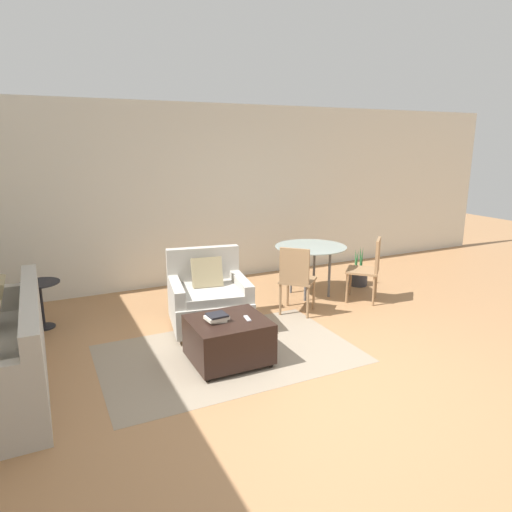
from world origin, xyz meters
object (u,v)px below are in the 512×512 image
at_px(ottoman, 228,339).
at_px(side_table, 41,296).
at_px(armchair, 209,299).
at_px(book_stack, 217,317).
at_px(dining_table, 311,252).
at_px(dining_chair_near_left, 296,276).
at_px(dining_chair_near_right, 369,265).
at_px(tv_remote_primary, 247,318).
at_px(potted_plant_small, 358,275).

height_order(ottoman, side_table, side_table).
relative_size(armchair, book_stack, 4.47).
bearing_deg(dining_table, dining_chair_near_left, -135.00).
xyz_separation_m(armchair, dining_table, (1.73, 0.47, 0.29)).
relative_size(book_stack, dining_chair_near_right, 0.26).
relative_size(book_stack, dining_table, 0.23).
xyz_separation_m(armchair, dining_chair_near_right, (2.32, -0.12, 0.17)).
xyz_separation_m(book_stack, tv_remote_primary, (0.30, -0.07, -0.03)).
height_order(armchair, tv_remote_primary, armchair).
bearing_deg(tv_remote_primary, dining_table, 41.38).
xyz_separation_m(tv_remote_primary, potted_plant_small, (2.63, 1.56, -0.29)).
distance_m(armchair, book_stack, 0.99).
bearing_deg(ottoman, tv_remote_primary, -18.34).
distance_m(book_stack, dining_chair_near_right, 2.71).
xyz_separation_m(dining_table, potted_plant_small, (0.94, 0.07, -0.47)).
bearing_deg(book_stack, dining_chair_near_right, 17.83).
xyz_separation_m(book_stack, dining_chair_near_right, (2.58, 0.83, 0.03)).
bearing_deg(tv_remote_primary, potted_plant_small, 30.70).
relative_size(tv_remote_primary, dining_chair_near_right, 0.16).
distance_m(book_stack, side_table, 2.35).
bearing_deg(dining_chair_near_right, side_table, 167.18).
relative_size(armchair, dining_chair_near_right, 1.15).
bearing_deg(tv_remote_primary, side_table, 135.07).
relative_size(tv_remote_primary, potted_plant_small, 0.23).
height_order(dining_chair_near_right, potted_plant_small, dining_chair_near_right).
bearing_deg(ottoman, armchair, 81.45).
bearing_deg(potted_plant_small, dining_table, -175.66).
distance_m(dining_table, potted_plant_small, 1.05).
height_order(dining_table, dining_chair_near_left, dining_chair_near_left).
xyz_separation_m(ottoman, dining_table, (1.88, 1.43, 0.39)).
height_order(side_table, dining_chair_near_right, dining_chair_near_right).
xyz_separation_m(book_stack, potted_plant_small, (2.93, 1.49, -0.32)).
relative_size(armchair, ottoman, 1.36).
relative_size(book_stack, dining_chair_near_left, 0.26).
xyz_separation_m(dining_table, dining_chair_near_right, (0.59, -0.59, -0.12)).
relative_size(side_table, dining_table, 0.56).
bearing_deg(book_stack, dining_chair_near_left, 30.62).
distance_m(dining_table, dining_chair_near_right, 0.84).
distance_m(armchair, dining_chair_near_left, 1.16).
relative_size(book_stack, tv_remote_primary, 1.56).
bearing_deg(dining_table, side_table, 174.34).
bearing_deg(dining_table, armchair, -164.84).
bearing_deg(dining_chair_near_right, book_stack, -162.17).
bearing_deg(potted_plant_small, dining_chair_near_right, -118.04).
relative_size(ottoman, dining_table, 0.74).
xyz_separation_m(ottoman, dining_chair_near_right, (2.46, 0.84, 0.27)).
bearing_deg(dining_chair_near_right, potted_plant_small, 61.96).
xyz_separation_m(armchair, potted_plant_small, (2.67, 0.54, -0.18)).
relative_size(armchair, potted_plant_small, 1.63).
height_order(tv_remote_primary, potted_plant_small, potted_plant_small).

